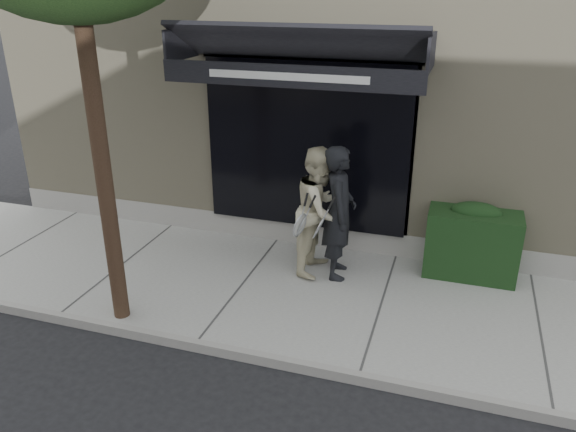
% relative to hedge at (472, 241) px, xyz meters
% --- Properties ---
extents(ground, '(80.00, 80.00, 0.00)m').
position_rel_hedge_xyz_m(ground, '(-1.10, -1.25, -0.66)').
color(ground, black).
rests_on(ground, ground).
extents(sidewalk, '(20.00, 3.00, 0.12)m').
position_rel_hedge_xyz_m(sidewalk, '(-1.10, -1.25, -0.60)').
color(sidewalk, gray).
rests_on(sidewalk, ground).
extents(curb, '(20.00, 0.10, 0.14)m').
position_rel_hedge_xyz_m(curb, '(-1.10, -2.80, -0.59)').
color(curb, gray).
rests_on(curb, ground).
extents(building_facade, '(14.30, 8.04, 5.64)m').
position_rel_hedge_xyz_m(building_facade, '(-1.11, 3.71, 2.08)').
color(building_facade, tan).
rests_on(building_facade, ground).
extents(hedge, '(1.30, 0.70, 1.14)m').
position_rel_hedge_xyz_m(hedge, '(0.00, 0.00, 0.00)').
color(hedge, black).
rests_on(hedge, sidewalk).
extents(pedestrian_front, '(0.88, 0.92, 1.97)m').
position_rel_hedge_xyz_m(pedestrian_front, '(-1.87, -0.60, 0.45)').
color(pedestrian_front, black).
rests_on(pedestrian_front, sidewalk).
extents(pedestrian_back, '(0.80, 0.99, 1.91)m').
position_rel_hedge_xyz_m(pedestrian_back, '(-2.17, -0.53, 0.42)').
color(pedestrian_back, beige).
rests_on(pedestrian_back, sidewalk).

